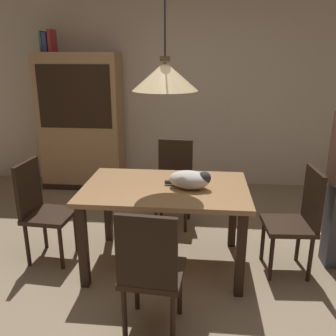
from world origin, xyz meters
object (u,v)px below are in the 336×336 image
(book_blue_wide, at_px, (48,42))
(book_red_tall, at_px, (52,41))
(chair_right_side, at_px, (298,217))
(chair_far_back, at_px, (174,179))
(dining_table, at_px, (165,197))
(chair_left_side, at_px, (41,207))
(cat_sleeping, at_px, (190,180))
(book_green_slim, at_px, (43,42))
(hutch_bookcase, at_px, (82,125))
(pendant_lamp, at_px, (165,76))
(chair_near_front, at_px, (150,269))

(book_blue_wide, distance_m, book_red_tall, 0.07)
(chair_right_side, height_order, chair_far_back, same)
(dining_table, relative_size, chair_left_side, 1.51)
(chair_far_back, xyz_separation_m, book_red_tall, (-1.69, 1.06, 1.48))
(cat_sleeping, distance_m, book_green_slim, 3.04)
(hutch_bookcase, bearing_deg, chair_left_side, -83.05)
(book_blue_wide, bearing_deg, pendant_lamp, -48.07)
(book_red_tall, bearing_deg, pendant_lamp, -49.12)
(dining_table, distance_m, chair_near_front, 0.89)
(dining_table, bearing_deg, chair_right_side, 0.23)
(book_blue_wide, bearing_deg, book_red_tall, 0.00)
(chair_left_side, relative_size, book_blue_wide, 3.88)
(chair_near_front, bearing_deg, pendant_lamp, 89.61)
(chair_far_back, distance_m, hutch_bookcase, 1.77)
(chair_right_side, height_order, book_green_slim, book_green_slim)
(chair_left_side, relative_size, chair_near_front, 1.00)
(pendant_lamp, distance_m, hutch_bookcase, 2.49)
(dining_table, relative_size, book_green_slim, 5.38)
(cat_sleeping, bearing_deg, book_blue_wide, 134.81)
(cat_sleeping, distance_m, pendant_lamp, 0.86)
(pendant_lamp, distance_m, book_green_slim, 2.67)
(chair_near_front, height_order, chair_far_back, same)
(chair_near_front, distance_m, book_green_slim, 3.65)
(chair_right_side, relative_size, chair_near_front, 1.00)
(chair_far_back, distance_m, cat_sleeping, 0.98)
(dining_table, xyz_separation_m, cat_sleeping, (0.21, -0.03, 0.18))
(chair_far_back, relative_size, cat_sleeping, 2.34)
(hutch_bookcase, bearing_deg, cat_sleeping, -51.29)
(dining_table, xyz_separation_m, chair_near_front, (-0.01, -0.88, -0.14))
(dining_table, distance_m, cat_sleeping, 0.28)
(pendant_lamp, bearing_deg, chair_far_back, 89.65)
(chair_far_back, distance_m, pendant_lamp, 1.45)
(chair_far_back, bearing_deg, book_blue_wide, 148.71)
(book_green_slim, bearing_deg, cat_sleeping, -44.36)
(dining_table, height_order, chair_far_back, chair_far_back)
(dining_table, distance_m, book_blue_wide, 2.92)
(dining_table, height_order, book_green_slim, book_green_slim)
(dining_table, xyz_separation_m, chair_right_side, (1.13, 0.00, -0.14))
(dining_table, xyz_separation_m, book_blue_wide, (-1.74, 1.94, 1.32))
(cat_sleeping, bearing_deg, chair_far_back, 102.88)
(chair_right_side, height_order, book_red_tall, book_red_tall)
(chair_left_side, xyz_separation_m, cat_sleeping, (1.34, -0.03, 0.32))
(chair_left_side, xyz_separation_m, hutch_bookcase, (-0.24, 1.93, 0.38))
(dining_table, height_order, book_red_tall, book_red_tall)
(chair_right_side, height_order, hutch_bookcase, hutch_bookcase)
(chair_far_back, bearing_deg, chair_near_front, -90.37)
(cat_sleeping, bearing_deg, pendant_lamp, 172.64)
(chair_right_side, bearing_deg, chair_far_back, 142.12)
(chair_far_back, bearing_deg, chair_right_side, -37.88)
(book_blue_wide, bearing_deg, hutch_bookcase, -0.23)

